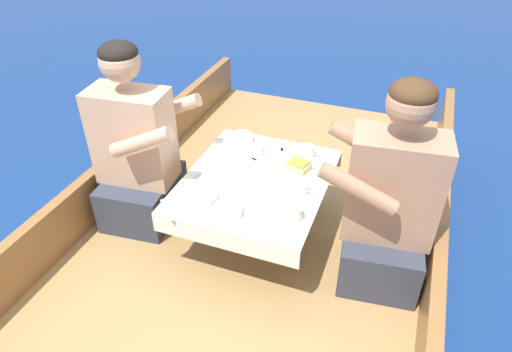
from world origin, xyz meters
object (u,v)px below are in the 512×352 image
Objects in this scene: person_port at (137,155)px; tin_can at (296,213)px; coffee_cup_starboard at (256,149)px; coffee_cup_center at (309,151)px; coffee_cup_port at (301,188)px; person_starboard at (388,206)px; sandwich at (298,166)px.

tin_can is (0.93, -0.15, -0.01)m from person_port.
coffee_cup_starboard is 0.57m from tin_can.
coffee_cup_port is at bearing -80.90° from coffee_cup_center.
coffee_cup_port is 0.34m from coffee_cup_center.
coffee_cup_port is at bearing -38.13° from coffee_cup_starboard.
person_port is at bearing -153.15° from coffee_cup_starboard.
coffee_cup_starboard is (-0.33, 0.26, 0.00)m from coffee_cup_port.
coffee_cup_center is (-0.46, 0.35, -0.01)m from person_starboard.
sandwich is 2.04× the size of tin_can.
person_port is 10.81× the size of coffee_cup_port.
coffee_cup_starboard is at bearing 141.87° from coffee_cup_port.
person_starboard is 0.78m from coffee_cup_starboard.
coffee_cup_starboard is (-0.26, 0.08, -0.00)m from sandwich.
person_port is 0.94m from tin_can.
coffee_cup_starboard is at bearing 21.14° from person_port.
coffee_cup_center is at bearing 99.10° from tin_can.
sandwich is (-0.47, 0.19, -0.01)m from person_starboard.
person_port is 0.86m from sandwich.
coffee_cup_center is (0.01, 0.16, 0.00)m from sandwich.
person_starboard is 11.16× the size of coffee_cup_center.
coffee_cup_starboard is 1.08× the size of coffee_cup_center.
coffee_cup_starboard is at bearing -26.55° from person_starboard.
person_starboard reaches higher than tin_can.
coffee_cup_center is at bearing 16.08° from coffee_cup_starboard.
coffee_cup_center is at bearing 99.10° from coffee_cup_port.
sandwich reaches higher than tin_can.
coffee_cup_starboard is 1.47× the size of tin_can.
person_port is at bearing -5.65° from person_starboard.
coffee_cup_port is at bearing -70.00° from sandwich.
coffee_cup_port is 0.41m from coffee_cup_starboard.
person_starboard is 0.58m from coffee_cup_center.
person_starboard is 15.20× the size of tin_can.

